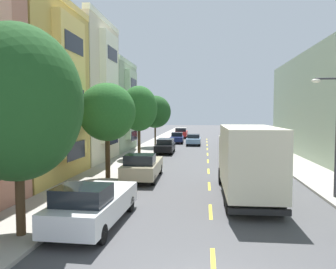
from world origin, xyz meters
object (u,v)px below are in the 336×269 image
object	(u,v)px
parked_hatchback_teal	(232,133)
parked_wagon_charcoal	(237,137)
parked_pickup_red	(181,133)
parked_hatchback_navy	(177,138)
parked_sedan_orange	(246,145)
parked_sedan_burgundy	(263,156)
street_lamp	(334,126)
parked_wagon_black	(165,145)
street_tree_nearest	(17,103)
parked_pickup_champagne	(143,167)
street_tree_second	(107,112)
street_tree_farthest	(155,112)
parked_pickup_white	(93,204)
street_tree_third	(139,109)
moving_sky_sedan	(194,139)
delivery_box_truck	(247,158)

from	to	relation	value
parked_hatchback_teal	parked_wagon_charcoal	bearing A→B (deg)	-90.67
parked_pickup_red	parked_hatchback_navy	distance (m)	9.97
parked_sedan_orange	parked_sedan_burgundy	bearing A→B (deg)	-88.31
street_lamp	parked_wagon_black	bearing A→B (deg)	120.13
street_tree_nearest	street_lamp	size ratio (longest dim) A/B	1.19
parked_pickup_champagne	parked_hatchback_navy	bearing A→B (deg)	90.04
street_tree_second	street_tree_farthest	distance (m)	19.95
street_tree_second	parked_pickup_red	size ratio (longest dim) A/B	1.13
parked_sedan_burgundy	parked_wagon_black	distance (m)	11.50
parked_pickup_champagne	parked_hatchback_teal	size ratio (longest dim) A/B	1.33
parked_wagon_black	parked_pickup_white	bearing A→B (deg)	-89.81
street_tree_third	parked_wagon_black	xyz separation A→B (m)	(1.92, 4.48, -3.86)
street_tree_second	parked_wagon_black	bearing A→B (deg)	82.42
parked_wagon_charcoal	moving_sky_sedan	xyz separation A→B (m)	(-6.10, -4.09, -0.05)
parked_wagon_charcoal	parked_pickup_white	size ratio (longest dim) A/B	0.88
street_tree_third	parked_pickup_champagne	distance (m)	10.62
parked_hatchback_teal	parked_wagon_charcoal	distance (m)	9.74
street_tree_farthest	parked_pickup_champagne	size ratio (longest dim) A/B	1.17
parked_hatchback_teal	moving_sky_sedan	world-z (taller)	parked_hatchback_teal
parked_pickup_champagne	parked_wagon_charcoal	size ratio (longest dim) A/B	1.13
parked_hatchback_teal	moving_sky_sedan	size ratio (longest dim) A/B	0.89
street_lamp	moving_sky_sedan	size ratio (longest dim) A/B	1.31
parked_wagon_black	parked_pickup_champagne	bearing A→B (deg)	-88.92
street_tree_nearest	street_tree_third	xyz separation A→B (m)	(-0.00, 19.95, 0.09)
parked_hatchback_teal	parked_wagon_charcoal	world-z (taller)	same
parked_pickup_red	parked_wagon_black	distance (m)	21.65
parked_hatchback_teal	parked_hatchback_navy	world-z (taller)	same
street_tree_second	parked_pickup_champagne	xyz separation A→B (m)	(2.19, 0.32, -3.46)
street_tree_nearest	street_tree_farthest	bearing A→B (deg)	90.00
parked_wagon_black	parked_hatchback_teal	distance (m)	24.71
parked_pickup_champagne	moving_sky_sedan	size ratio (longest dim) A/B	1.19
street_tree_second	parked_hatchback_navy	distance (m)	26.45
parked_wagon_black	parked_hatchback_teal	xyz separation A→B (m)	(8.89, 23.06, -0.05)
parked_pickup_white	parked_sedan_orange	xyz separation A→B (m)	(8.61, 24.98, -0.08)
street_tree_farthest	parked_sedan_orange	size ratio (longest dim) A/B	1.38
street_tree_farthest	parked_pickup_champagne	distance (m)	20.07
street_tree_third	street_tree_farthest	size ratio (longest dim) A/B	1.06
parked_hatchback_navy	moving_sky_sedan	world-z (taller)	parked_hatchback_navy
parked_pickup_champagne	parked_pickup_white	xyz separation A→B (m)	(-0.19, -8.81, 0.00)
parked_wagon_charcoal	street_tree_third	bearing A→B (deg)	-121.02
parked_pickup_champagne	parked_hatchback_navy	world-z (taller)	parked_pickup_champagne
street_tree_nearest	parked_pickup_champagne	xyz separation A→B (m)	(2.19, 10.30, -3.74)
street_tree_second	street_tree_third	distance (m)	9.98
parked_pickup_champagne	street_tree_third	bearing A→B (deg)	102.78
parked_hatchback_navy	street_tree_third	bearing A→B (deg)	-97.66
parked_hatchback_navy	parked_wagon_charcoal	world-z (taller)	same
delivery_box_truck	street_tree_nearest	bearing A→B (deg)	-142.94
delivery_box_truck	parked_wagon_charcoal	bearing A→B (deg)	85.47
parked_wagon_black	moving_sky_sedan	distance (m)	9.61
street_lamp	parked_pickup_champagne	size ratio (longest dim) A/B	1.10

